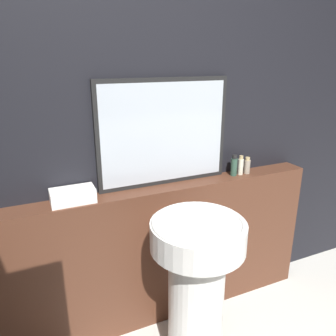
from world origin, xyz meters
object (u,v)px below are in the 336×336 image
at_px(towel_stack, 73,196).
at_px(shampoo_bottle, 234,166).
at_px(mirror, 164,133).
at_px(conditioner_bottle, 241,166).
at_px(lotion_bottle, 247,166).
at_px(pedestal_sink, 196,284).

height_order(towel_stack, shampoo_bottle, shampoo_bottle).
relative_size(mirror, conditioner_bottle, 6.36).
relative_size(shampoo_bottle, conditioner_bottle, 1.09).
xyz_separation_m(shampoo_bottle, lotion_bottle, (0.11, 0.00, -0.01)).
distance_m(pedestal_sink, lotion_bottle, 0.89).
distance_m(mirror, conditioner_bottle, 0.60).
height_order(towel_stack, lotion_bottle, lotion_bottle).
bearing_deg(shampoo_bottle, pedestal_sink, -139.21).
distance_m(conditioner_bottle, lotion_bottle, 0.05).
xyz_separation_m(pedestal_sink, towel_stack, (-0.53, 0.45, 0.43)).
xyz_separation_m(towel_stack, shampoo_bottle, (1.05, -0.00, 0.03)).
bearing_deg(pedestal_sink, mirror, 85.60).
height_order(pedestal_sink, lotion_bottle, lotion_bottle).
height_order(pedestal_sink, mirror, mirror).
height_order(pedestal_sink, shampoo_bottle, shampoo_bottle).
xyz_separation_m(mirror, conditioner_bottle, (0.53, -0.06, -0.26)).
relative_size(pedestal_sink, conditioner_bottle, 7.06).
bearing_deg(mirror, lotion_bottle, -5.89).
bearing_deg(shampoo_bottle, towel_stack, 180.00).
bearing_deg(lotion_bottle, conditioner_bottle, -180.00).
relative_size(pedestal_sink, mirror, 1.11).
bearing_deg(pedestal_sink, conditioner_bottle, 38.01).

